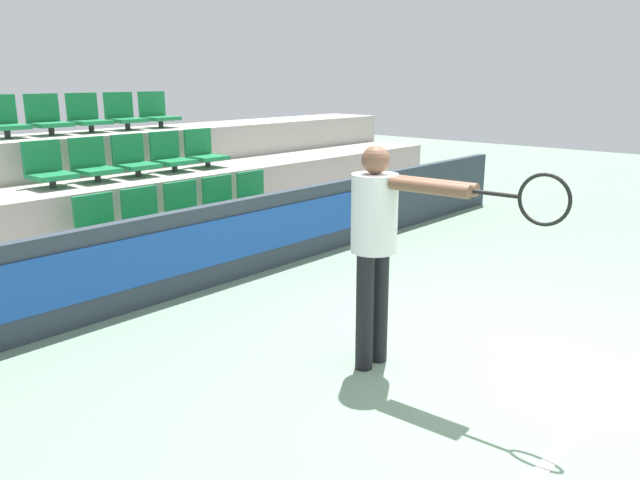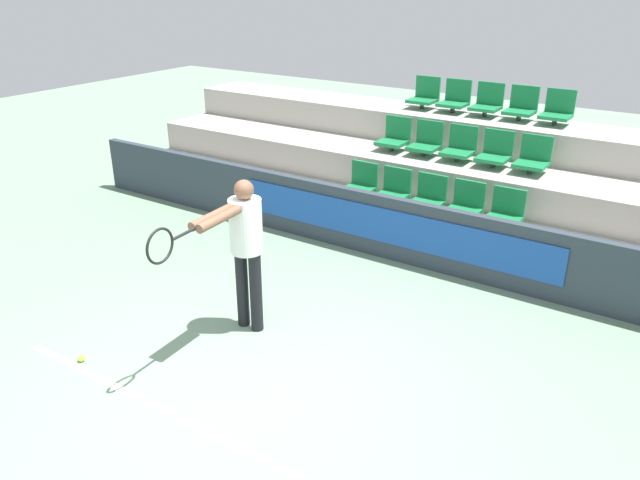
% 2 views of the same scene
% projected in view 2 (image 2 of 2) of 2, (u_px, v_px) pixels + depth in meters
% --- Properties ---
extents(ground_plane, '(30.00, 30.00, 0.00)m').
position_uv_depth(ground_plane, '(231.00, 399.00, 5.62)').
color(ground_plane, gray).
extents(court_baseline, '(4.48, 0.08, 0.01)m').
position_uv_depth(court_baseline, '(196.00, 427.00, 5.27)').
color(court_baseline, white).
rests_on(court_baseline, ground).
extents(barrier_wall, '(11.21, 0.14, 0.86)m').
position_uv_depth(barrier_wall, '(403.00, 231.00, 8.09)').
color(barrier_wall, '#2D3842').
rests_on(barrier_wall, ground).
extents(bleacher_tier_front, '(10.81, 1.03, 0.47)m').
position_uv_depth(bleacher_tier_front, '(422.00, 230.00, 8.62)').
color(bleacher_tier_front, '#ADA89E').
rests_on(bleacher_tier_front, ground).
extents(bleacher_tier_middle, '(10.81, 1.03, 0.95)m').
position_uv_depth(bleacher_tier_middle, '(452.00, 193.00, 9.32)').
color(bleacher_tier_middle, '#ADA89E').
rests_on(bleacher_tier_middle, ground).
extents(bleacher_tier_back, '(10.81, 1.03, 1.42)m').
position_uv_depth(bleacher_tier_back, '(478.00, 161.00, 10.02)').
color(bleacher_tier_back, '#ADA89E').
rests_on(bleacher_tier_back, ground).
extents(stadium_chair_0, '(0.43, 0.43, 0.50)m').
position_uv_depth(stadium_chair_0, '(361.00, 184.00, 9.08)').
color(stadium_chair_0, '#333333').
rests_on(stadium_chair_0, bleacher_tier_front).
extents(stadium_chair_1, '(0.43, 0.43, 0.50)m').
position_uv_depth(stadium_chair_1, '(393.00, 190.00, 8.81)').
color(stadium_chair_1, '#333333').
rests_on(stadium_chair_1, bleacher_tier_front).
extents(stadium_chair_2, '(0.43, 0.43, 0.50)m').
position_uv_depth(stadium_chair_2, '(428.00, 197.00, 8.54)').
color(stadium_chair_2, '#333333').
rests_on(stadium_chair_2, bleacher_tier_front).
extents(stadium_chair_3, '(0.43, 0.43, 0.50)m').
position_uv_depth(stadium_chair_3, '(465.00, 205.00, 8.28)').
color(stadium_chair_3, '#333333').
rests_on(stadium_chair_3, bleacher_tier_front).
extents(stadium_chair_4, '(0.43, 0.43, 0.50)m').
position_uv_depth(stadium_chair_4, '(505.00, 213.00, 8.01)').
color(stadium_chair_4, '#333333').
rests_on(stadium_chair_4, bleacher_tier_front).
extents(stadium_chair_5, '(0.43, 0.43, 0.50)m').
position_uv_depth(stadium_chair_5, '(395.00, 137.00, 9.68)').
color(stadium_chair_5, '#333333').
rests_on(stadium_chair_5, bleacher_tier_middle).
extents(stadium_chair_6, '(0.43, 0.43, 0.50)m').
position_uv_depth(stadium_chair_6, '(426.00, 142.00, 9.41)').
color(stadium_chair_6, '#333333').
rests_on(stadium_chair_6, bleacher_tier_middle).
extents(stadium_chair_7, '(0.43, 0.43, 0.50)m').
position_uv_depth(stadium_chair_7, '(460.00, 147.00, 9.15)').
color(stadium_chair_7, '#333333').
rests_on(stadium_chair_7, bleacher_tier_middle).
extents(stadium_chair_8, '(0.43, 0.43, 0.50)m').
position_uv_depth(stadium_chair_8, '(495.00, 152.00, 8.88)').
color(stadium_chair_8, '#333333').
rests_on(stadium_chair_8, bleacher_tier_middle).
extents(stadium_chair_9, '(0.43, 0.43, 0.50)m').
position_uv_depth(stadium_chair_9, '(533.00, 158.00, 8.61)').
color(stadium_chair_9, '#333333').
rests_on(stadium_chair_9, bleacher_tier_middle).
extents(stadium_chair_10, '(0.43, 0.43, 0.50)m').
position_uv_depth(stadium_chair_10, '(424.00, 96.00, 10.28)').
color(stadium_chair_10, '#333333').
rests_on(stadium_chair_10, bleacher_tier_back).
extents(stadium_chair_11, '(0.43, 0.43, 0.50)m').
position_uv_depth(stadium_chair_11, '(455.00, 99.00, 10.02)').
color(stadium_chair_11, '#333333').
rests_on(stadium_chair_11, bleacher_tier_back).
extents(stadium_chair_12, '(0.43, 0.43, 0.50)m').
position_uv_depth(stadium_chair_12, '(487.00, 103.00, 9.75)').
color(stadium_chair_12, '#333333').
rests_on(stadium_chair_12, bleacher_tier_back).
extents(stadium_chair_13, '(0.43, 0.43, 0.50)m').
position_uv_depth(stadium_chair_13, '(521.00, 107.00, 9.48)').
color(stadium_chair_13, '#333333').
rests_on(stadium_chair_13, bleacher_tier_back).
extents(stadium_chair_14, '(0.43, 0.43, 0.50)m').
position_uv_depth(stadium_chair_14, '(557.00, 111.00, 9.21)').
color(stadium_chair_14, '#333333').
rests_on(stadium_chair_14, bleacher_tier_back).
extents(tennis_player, '(0.34, 1.53, 1.66)m').
position_uv_depth(tennis_player, '(243.00, 241.00, 6.29)').
color(tennis_player, black).
rests_on(tennis_player, ground).
extents(tennis_ball, '(0.07, 0.07, 0.07)m').
position_uv_depth(tennis_ball, '(82.00, 359.00, 6.14)').
color(tennis_ball, '#CCDB33').
rests_on(tennis_ball, ground).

